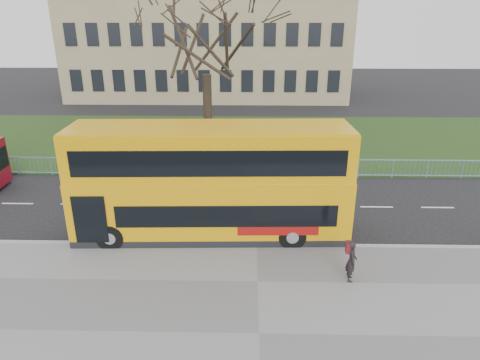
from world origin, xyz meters
name	(u,v)px	position (x,y,z in m)	size (l,w,h in m)	color
ground	(256,229)	(0.00, 0.00, 0.00)	(120.00, 120.00, 0.00)	black
pavement	(259,335)	(0.00, -6.75, 0.06)	(80.00, 10.50, 0.12)	slate
kerb	(257,246)	(0.00, -1.55, 0.07)	(80.00, 0.20, 0.14)	gray
grass_verge	(254,140)	(0.00, 14.30, 0.04)	(80.00, 15.40, 0.08)	#213A15
guard_railing	(255,168)	(0.00, 6.60, 0.55)	(40.00, 0.12, 1.10)	#7BA6DB
bare_tree	(206,57)	(-3.00, 10.00, 6.45)	(8.92, 8.92, 12.74)	black
civic_building	(210,32)	(-5.00, 35.00, 7.00)	(30.00, 15.00, 14.00)	#8C7C59
yellow_bus	(211,180)	(-1.90, -0.51, 2.54)	(11.39, 3.06, 4.74)	#DC9A09
pedestrian	(351,261)	(3.27, -3.93, 0.88)	(0.56, 0.37, 1.53)	black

